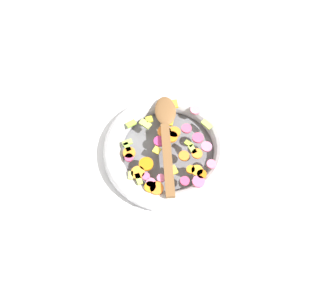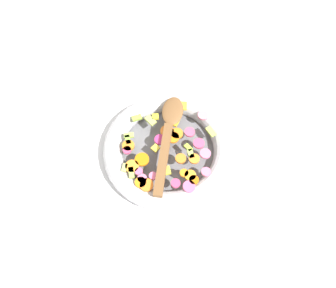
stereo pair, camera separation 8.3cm
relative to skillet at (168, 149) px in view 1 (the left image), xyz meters
The scene contains 4 objects.
ground_plane 0.02m from the skillet, ahead, with size 4.00×4.00×0.00m, color silver.
skillet is the anchor object (origin of this frame).
chopped_vegetables 0.04m from the skillet, ahead, with size 0.28×0.24×0.01m.
wooden_spoon 0.05m from the skillet, behind, with size 0.29×0.07×0.01m.
Camera 1 is at (0.40, 0.01, 0.78)m, focal length 35.00 mm.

